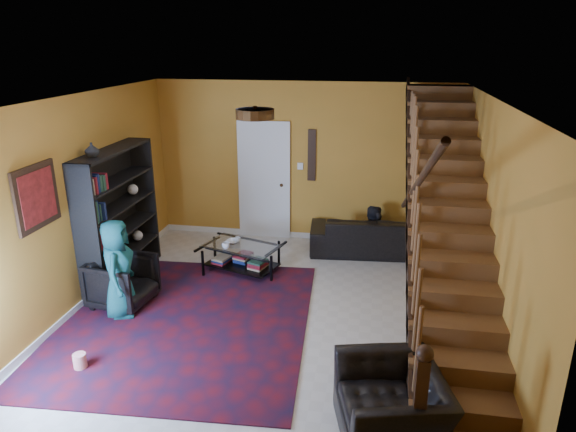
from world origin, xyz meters
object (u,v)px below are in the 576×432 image
armchair_left (123,282)px  armchair_right (391,406)px  bookshelf (120,219)px  coffee_table (242,256)px  sofa (375,234)px

armchair_left → armchair_right: size_ratio=0.74×
bookshelf → armchair_right: (3.90, -2.64, -0.63)m
armchair_right → coffee_table: bearing=-159.3°
armchair_left → armchair_right: armchair_left is taller
armchair_left → coffee_table: armchair_left is taller
sofa → armchair_right: bearing=88.0°
bookshelf → armchair_left: bearing=-64.4°
bookshelf → armchair_right: bookshelf is taller
coffee_table → bookshelf: bearing=-160.9°
armchair_left → coffee_table: size_ratio=0.59×
sofa → coffee_table: size_ratio=1.71×
coffee_table → armchair_left: bearing=-134.9°
bookshelf → coffee_table: (1.67, 0.58, -0.72)m
bookshelf → sofa: bookshelf is taller
sofa → bookshelf: bearing=20.0°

